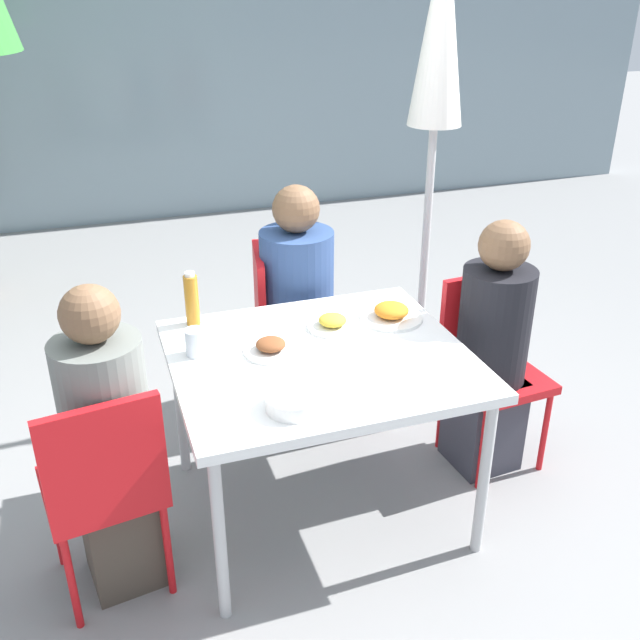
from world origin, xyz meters
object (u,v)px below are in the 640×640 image
(person_right, at_px, (491,355))
(bottle, at_px, (192,299))
(chair_left, at_px, (104,481))
(salad_bowl, at_px, (294,401))
(closed_umbrella, at_px, (438,63))
(chair_right, at_px, (488,355))
(person_left, at_px, (111,450))
(drinking_cup, at_px, (196,342))
(person_far, at_px, (298,312))
(chair_far, at_px, (281,319))

(person_right, bearing_deg, bottle, -20.76)
(chair_left, bearing_deg, salad_bowl, -19.27)
(closed_umbrella, bearing_deg, person_right, -97.23)
(chair_right, height_order, closed_umbrella, closed_umbrella)
(chair_left, height_order, bottle, bottle)
(bottle, relative_size, salad_bowl, 1.21)
(person_right, height_order, closed_umbrella, closed_umbrella)
(chair_left, distance_m, person_left, 0.11)
(chair_right, xyz_separation_m, person_right, (-0.04, -0.08, 0.05))
(person_left, xyz_separation_m, person_right, (1.65, 0.19, -0.01))
(bottle, bearing_deg, drinking_cup, -97.18)
(person_right, relative_size, person_far, 0.98)
(person_left, relative_size, salad_bowl, 6.18)
(bottle, bearing_deg, salad_bowl, -74.25)
(chair_right, distance_m, chair_far, 1.04)
(chair_right, distance_m, drinking_cup, 1.35)
(person_right, relative_size, chair_far, 1.36)
(salad_bowl, bearing_deg, chair_left, 169.54)
(salad_bowl, bearing_deg, bottle, 105.75)
(person_left, relative_size, person_far, 0.99)
(chair_left, xyz_separation_m, salad_bowl, (0.65, -0.12, 0.26))
(chair_right, height_order, person_right, person_right)
(salad_bowl, bearing_deg, person_right, 21.24)
(person_left, bearing_deg, person_far, 33.81)
(chair_right, bearing_deg, closed_umbrella, -99.52)
(person_left, distance_m, person_far, 1.31)
(chair_left, bearing_deg, bottle, 46.85)
(chair_left, xyz_separation_m, person_far, (1.00, 0.97, 0.06))
(person_far, height_order, salad_bowl, person_far)
(person_right, xyz_separation_m, drinking_cup, (-1.28, 0.09, 0.23))
(bottle, bearing_deg, chair_right, -12.19)
(person_right, relative_size, salad_bowl, 6.09)
(person_left, bearing_deg, chair_left, -122.01)
(person_far, xyz_separation_m, bottle, (-0.56, -0.33, 0.29))
(person_right, bearing_deg, salad_bowl, 16.70)
(chair_far, bearing_deg, closed_umbrella, 110.46)
(chair_right, xyz_separation_m, drinking_cup, (-1.32, 0.01, 0.29))
(person_far, relative_size, bottle, 5.15)
(chair_far, xyz_separation_m, drinking_cup, (-0.52, -0.67, 0.29))
(person_right, height_order, person_far, person_far)
(bottle, bearing_deg, person_right, -16.22)
(drinking_cup, bearing_deg, chair_right, -0.26)
(chair_far, bearing_deg, person_far, 57.99)
(salad_bowl, bearing_deg, person_far, 72.46)
(person_far, distance_m, salad_bowl, 1.16)
(closed_umbrella, bearing_deg, chair_far, -169.88)
(chair_right, xyz_separation_m, person_far, (-0.73, 0.61, 0.06))
(chair_left, bearing_deg, chair_far, 39.28)
(chair_left, height_order, person_left, person_left)
(person_far, bearing_deg, bottle, -49.17)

